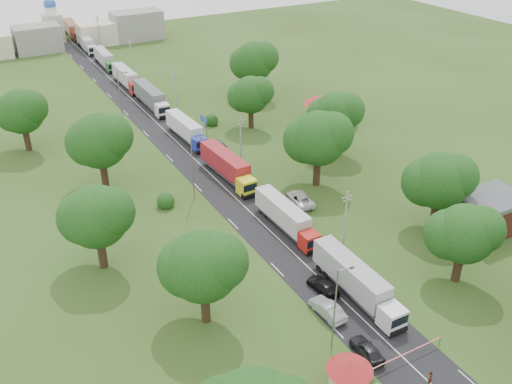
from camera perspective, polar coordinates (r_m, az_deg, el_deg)
ground at (r=76.26m, az=2.16°, el=-4.62°), size 260.00×260.00×0.00m
road at (r=91.52m, az=-4.27°, el=1.50°), size 8.00×200.00×0.04m
boom_barrier at (r=59.80m, az=13.85°, el=-15.87°), size 9.22×0.35×1.18m
guard_booth at (r=55.99m, az=9.32°, el=-17.27°), size 4.40×4.40×3.45m
info_sign at (r=104.63m, az=-5.26°, el=6.94°), size 0.12×3.10×4.10m
pole_1 at (r=71.61m, az=8.90°, el=-3.00°), size 1.60×0.24×9.00m
pole_2 at (r=92.44m, az=-1.55°, el=5.09°), size 1.60×0.24×9.00m
pole_3 at (r=116.32m, az=-8.05°, el=9.98°), size 1.60×0.24×9.00m
pole_4 at (r=141.72m, az=-12.38°, el=13.09°), size 1.60×0.24×9.00m
pole_5 at (r=167.94m, az=-15.44°, el=15.21°), size 1.60×0.24×9.00m
lamp_0 at (r=57.34m, az=8.03°, el=-11.16°), size 2.03×0.22×10.00m
lamp_1 at (r=83.04m, az=-6.28°, el=2.65°), size 2.03×0.22×10.00m
lamp_2 at (r=113.81m, az=-13.40°, el=9.50°), size 2.03×0.22×10.00m
tree_2 at (r=69.37m, az=20.07°, el=-3.89°), size 8.00×8.00×10.10m
tree_3 at (r=78.70m, az=17.87°, el=1.12°), size 8.80×8.80×11.07m
tree_4 at (r=86.27m, az=6.22°, el=5.40°), size 9.60×9.60×12.05m
tree_5 at (r=97.40m, az=7.93°, el=7.73°), size 8.80×8.80×11.07m
tree_6 at (r=107.47m, az=-0.56°, el=9.72°), size 8.00×8.00×10.10m
tree_7 at (r=123.75m, az=-0.20°, el=12.97°), size 9.60×9.60×12.05m
tree_10 at (r=59.31m, az=-5.38°, el=-7.34°), size 8.80×8.80×11.07m
tree_11 at (r=69.74m, az=-15.73°, el=-2.33°), size 8.80×8.80×11.07m
tree_12 at (r=88.09m, az=-15.42°, el=5.00°), size 9.60×9.60×12.05m
tree_13 at (r=105.63m, az=-22.46°, el=7.49°), size 8.80×8.80×11.07m
house_brick at (r=82.73m, az=22.34°, el=-1.95°), size 8.60×6.60×5.20m
house_cream at (r=112.03m, az=7.57°, el=8.69°), size 10.08×10.08×5.80m
distant_town at (r=171.94m, az=-17.42°, el=14.83°), size 52.00×8.00×8.00m
church at (r=178.36m, az=-19.64°, el=15.60°), size 5.00×5.00×12.30m
truck_0 at (r=66.31m, az=9.97°, el=-8.73°), size 2.56×14.52×4.03m
truck_1 at (r=77.10m, az=3.01°, el=-2.48°), size 2.46×13.46×3.73m
truck_2 at (r=90.00m, az=-2.85°, el=2.59°), size 3.21×14.75×4.07m
truck_3 at (r=104.51m, az=-6.99°, el=6.23°), size 2.81×13.72×3.79m
truck_4 at (r=121.00m, az=-10.46°, el=9.30°), size 2.63×15.01×4.16m
truck_5 at (r=134.82m, az=-12.82°, el=11.07°), size 2.56×14.28×3.96m
truck_6 at (r=151.47m, az=-14.88°, el=12.77°), size 2.57×13.65×3.78m
truck_7 at (r=167.72m, az=-16.61°, el=14.09°), size 2.97×13.84×3.82m
truck_8 at (r=183.78m, az=-17.90°, el=15.22°), size 3.30×15.21×4.20m
car_lane_front at (r=60.29m, az=11.05°, el=-15.21°), size 2.03×4.50×1.50m
car_lane_mid at (r=64.10m, az=7.16°, el=-11.55°), size 2.01×5.00×1.62m
car_lane_rear at (r=67.38m, az=6.73°, el=-9.31°), size 2.18×4.81×1.37m
car_verge_near at (r=83.76m, az=4.42°, el=-0.69°), size 3.50×6.14×1.61m
car_verge_far at (r=101.34m, az=-3.85°, el=4.84°), size 1.89×4.42×1.49m
pedestrian_near at (r=58.87m, az=17.05°, el=-17.44°), size 0.70×0.68×1.62m
pedestrian_booth at (r=58.00m, az=10.15°, el=-17.07°), size 1.11×1.14×1.85m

